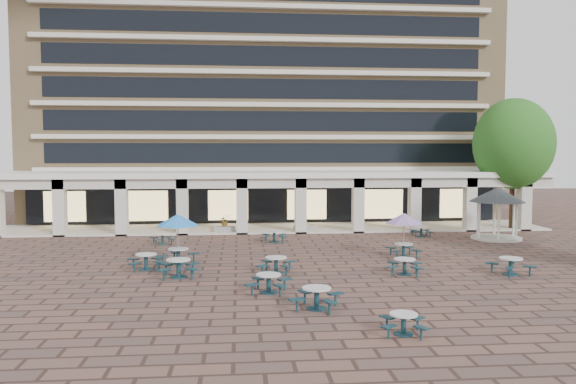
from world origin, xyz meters
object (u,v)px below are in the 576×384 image
(picnic_table_2, at_px, (404,322))
(planter_right, at_px, (304,226))
(planter_left, at_px, (225,226))
(picnic_table_1, at_px, (317,296))
(gazebo, at_px, (497,201))
(picnic_table_0, at_px, (178,266))

(picnic_table_2, bearing_deg, planter_right, 102.85)
(picnic_table_2, distance_m, planter_left, 24.23)
(picnic_table_1, bearing_deg, picnic_table_2, -32.58)
(planter_left, bearing_deg, planter_right, 0.00)
(picnic_table_2, height_order, gazebo, gazebo)
(picnic_table_0, distance_m, gazebo, 22.56)
(picnic_table_1, distance_m, gazebo, 21.52)
(picnic_table_0, xyz_separation_m, gazebo, (20.14, 9.95, 2.08))
(planter_right, bearing_deg, picnic_table_2, -88.80)
(picnic_table_0, bearing_deg, planter_right, 59.70)
(picnic_table_2, xyz_separation_m, planter_right, (-0.49, 23.41, 0.07))
(picnic_table_1, distance_m, picnic_table_2, 3.93)
(picnic_table_1, height_order, picnic_table_2, picnic_table_1)
(picnic_table_0, relative_size, planter_right, 1.32)
(picnic_table_1, relative_size, gazebo, 0.60)
(picnic_table_0, relative_size, picnic_table_1, 0.90)
(picnic_table_1, height_order, gazebo, gazebo)
(picnic_table_2, relative_size, planter_left, 1.15)
(picnic_table_1, bearing_deg, gazebo, 67.87)
(planter_right, bearing_deg, gazebo, -19.56)
(picnic_table_0, bearing_deg, gazebo, 23.75)
(gazebo, height_order, planter_right, gazebo)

